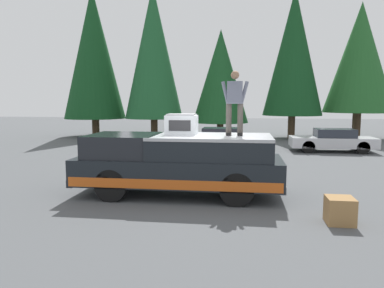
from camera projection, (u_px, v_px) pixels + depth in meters
ground_plane at (204, 198)px, 9.74m from camera, size 90.00×90.00×0.00m
pickup_truck at (179, 163)px, 9.97m from camera, size 2.01×5.54×1.65m
compressor_unit at (182, 124)px, 10.03m from camera, size 0.65×0.84×0.56m
person_on_truck_bed at (235, 101)px, 9.62m from camera, size 0.29×0.72×1.69m
parked_car_silver at (333, 140)px, 18.51m from camera, size 1.64×4.10×1.16m
parked_car_white at (219, 139)px, 19.17m from camera, size 1.64×4.10×1.16m
wooden_crate at (340, 211)px, 7.68m from camera, size 0.56×0.56×0.56m
conifer_far_left at (360, 58)px, 24.34m from camera, size 4.51×4.51×9.02m
conifer_left at (294, 53)px, 24.47m from camera, size 3.96×3.96×9.94m
conifer_center_left at (221, 77)px, 25.42m from camera, size 3.90×3.90×7.42m
conifer_center_right at (153, 52)px, 24.89m from camera, size 3.96×3.96×10.32m
conifer_right at (94, 54)px, 25.80m from camera, size 4.29×4.29×10.41m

